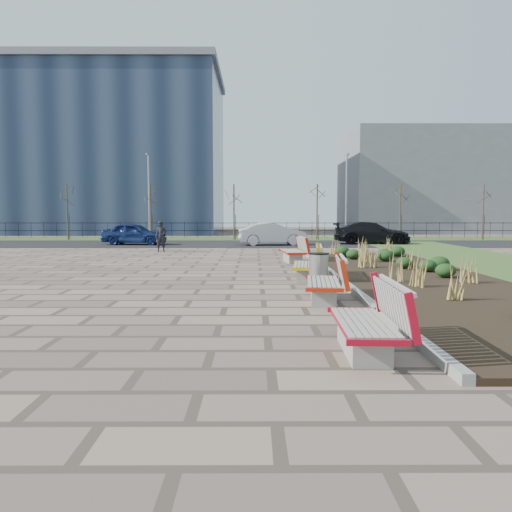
{
  "coord_description": "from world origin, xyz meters",
  "views": [
    {
      "loc": [
        1.45,
        -9.57,
        2.0
      ],
      "look_at": [
        1.5,
        3.0,
        0.9
      ],
      "focal_mm": 35.0,
      "sensor_mm": 36.0,
      "label": 1
    }
  ],
  "objects_px": {
    "litter_bin": "(319,269)",
    "bench_c": "(306,263)",
    "bench_b": "(323,280)",
    "lamp_east": "(346,198)",
    "pedestrian": "(161,237)",
    "bench_a": "(363,318)",
    "bench_d": "(293,250)",
    "car_blue": "(134,234)",
    "car_silver": "(272,234)",
    "lamp_west": "(149,198)",
    "car_black": "(371,233)"
  },
  "relations": [
    {
      "from": "car_blue",
      "to": "bench_d",
      "type": "bearing_deg",
      "value": -134.73
    },
    {
      "from": "bench_b",
      "to": "car_black",
      "type": "xyz_separation_m",
      "value": [
        5.87,
        20.37,
        0.21
      ]
    },
    {
      "from": "bench_b",
      "to": "car_blue",
      "type": "height_order",
      "value": "car_blue"
    },
    {
      "from": "lamp_east",
      "to": "car_black",
      "type": "bearing_deg",
      "value": -78.02
    },
    {
      "from": "bench_a",
      "to": "lamp_west",
      "type": "distance_m",
      "value": 30.1
    },
    {
      "from": "car_blue",
      "to": "car_black",
      "type": "distance_m",
      "value": 14.84
    },
    {
      "from": "bench_c",
      "to": "car_black",
      "type": "height_order",
      "value": "car_black"
    },
    {
      "from": "bench_c",
      "to": "bench_d",
      "type": "height_order",
      "value": "same"
    },
    {
      "from": "litter_bin",
      "to": "lamp_east",
      "type": "height_order",
      "value": "lamp_east"
    },
    {
      "from": "bench_c",
      "to": "car_blue",
      "type": "distance_m",
      "value": 18.36
    },
    {
      "from": "litter_bin",
      "to": "lamp_east",
      "type": "distance_m",
      "value": 22.66
    },
    {
      "from": "bench_a",
      "to": "bench_b",
      "type": "height_order",
      "value": "same"
    },
    {
      "from": "bench_c",
      "to": "lamp_west",
      "type": "height_order",
      "value": "lamp_west"
    },
    {
      "from": "bench_b",
      "to": "lamp_east",
      "type": "height_order",
      "value": "lamp_east"
    },
    {
      "from": "litter_bin",
      "to": "car_blue",
      "type": "bearing_deg",
      "value": 117.96
    },
    {
      "from": "lamp_west",
      "to": "lamp_east",
      "type": "xyz_separation_m",
      "value": [
        14.0,
        0.0,
        0.0
      ]
    },
    {
      "from": "bench_d",
      "to": "pedestrian",
      "type": "distance_m",
      "value": 8.24
    },
    {
      "from": "bench_b",
      "to": "litter_bin",
      "type": "xyz_separation_m",
      "value": [
        0.22,
        2.49,
        -0.06
      ]
    },
    {
      "from": "car_black",
      "to": "bench_c",
      "type": "bearing_deg",
      "value": 166.38
    },
    {
      "from": "bench_c",
      "to": "lamp_west",
      "type": "bearing_deg",
      "value": 119.78
    },
    {
      "from": "bench_b",
      "to": "lamp_west",
      "type": "height_order",
      "value": "lamp_west"
    },
    {
      "from": "bench_a",
      "to": "bench_b",
      "type": "xyz_separation_m",
      "value": [
        0.0,
        4.12,
        0.0
      ]
    },
    {
      "from": "bench_a",
      "to": "pedestrian",
      "type": "xyz_separation_m",
      "value": [
        -6.27,
        18.35,
        0.28
      ]
    },
    {
      "from": "bench_d",
      "to": "car_silver",
      "type": "xyz_separation_m",
      "value": [
        -0.43,
        10.36,
        0.2
      ]
    },
    {
      "from": "bench_a",
      "to": "pedestrian",
      "type": "relative_size",
      "value": 1.35
    },
    {
      "from": "car_black",
      "to": "lamp_east",
      "type": "relative_size",
      "value": 0.8
    },
    {
      "from": "bench_b",
      "to": "bench_c",
      "type": "xyz_separation_m",
      "value": [
        0.0,
        3.73,
        0.0
      ]
    },
    {
      "from": "litter_bin",
      "to": "car_black",
      "type": "distance_m",
      "value": 18.75
    },
    {
      "from": "bench_a",
      "to": "lamp_east",
      "type": "relative_size",
      "value": 0.35
    },
    {
      "from": "bench_c",
      "to": "pedestrian",
      "type": "height_order",
      "value": "pedestrian"
    },
    {
      "from": "bench_b",
      "to": "lamp_west",
      "type": "distance_m",
      "value": 26.21
    },
    {
      "from": "bench_d",
      "to": "lamp_east",
      "type": "relative_size",
      "value": 0.35
    },
    {
      "from": "bench_d",
      "to": "car_blue",
      "type": "relative_size",
      "value": 0.53
    },
    {
      "from": "bench_d",
      "to": "car_blue",
      "type": "bearing_deg",
      "value": 123.72
    },
    {
      "from": "car_silver",
      "to": "lamp_west",
      "type": "bearing_deg",
      "value": 52.24
    },
    {
      "from": "pedestrian",
      "to": "car_blue",
      "type": "xyz_separation_m",
      "value": [
        -2.68,
        5.54,
        -0.09
      ]
    },
    {
      "from": "car_silver",
      "to": "lamp_east",
      "type": "xyz_separation_m",
      "value": [
        5.43,
        5.24,
        2.34
      ]
    },
    {
      "from": "litter_bin",
      "to": "bench_c",
      "type": "bearing_deg",
      "value": 100.04
    },
    {
      "from": "bench_a",
      "to": "car_black",
      "type": "bearing_deg",
      "value": 78.59
    },
    {
      "from": "bench_c",
      "to": "pedestrian",
      "type": "distance_m",
      "value": 12.23
    },
    {
      "from": "bench_d",
      "to": "car_blue",
      "type": "xyz_separation_m",
      "value": [
        -8.95,
        10.87,
        0.19
      ]
    },
    {
      "from": "bench_d",
      "to": "pedestrian",
      "type": "bearing_deg",
      "value": 133.87
    },
    {
      "from": "bench_b",
      "to": "car_black",
      "type": "height_order",
      "value": "car_black"
    },
    {
      "from": "bench_b",
      "to": "car_silver",
      "type": "distance_m",
      "value": 19.26
    },
    {
      "from": "bench_a",
      "to": "bench_c",
      "type": "distance_m",
      "value": 7.85
    },
    {
      "from": "bench_c",
      "to": "car_silver",
      "type": "relative_size",
      "value": 0.51
    },
    {
      "from": "pedestrian",
      "to": "lamp_west",
      "type": "distance_m",
      "value": 10.85
    },
    {
      "from": "bench_c",
      "to": "lamp_west",
      "type": "xyz_separation_m",
      "value": [
        -9.0,
        20.76,
        2.54
      ]
    },
    {
      "from": "bench_c",
      "to": "car_black",
      "type": "xyz_separation_m",
      "value": [
        5.87,
        16.64,
        0.21
      ]
    },
    {
      "from": "bench_b",
      "to": "car_silver",
      "type": "bearing_deg",
      "value": 97.32
    }
  ]
}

